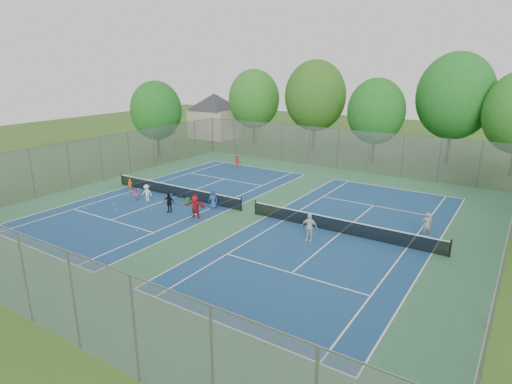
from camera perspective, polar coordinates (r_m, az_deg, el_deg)
ground at (r=30.60m, az=-1.02°, el=-2.79°), size 120.00×120.00×0.00m
court_pad at (r=30.60m, az=-1.02°, el=-2.77°), size 32.00×32.00×0.01m
court_left at (r=34.81m, az=-10.61°, el=-0.60°), size 10.97×23.77×0.01m
court_right at (r=27.54m, az=11.18°, el=-5.38°), size 10.97×23.77×0.01m
net_left at (r=34.69m, az=-10.65°, el=0.09°), size 12.87×0.10×0.91m
net_right at (r=27.38m, az=11.23°, el=-4.53°), size 12.87×0.10×0.91m
fence_north at (r=43.80m, az=10.84°, el=5.65°), size 32.00×0.10×4.00m
fence_south at (r=19.81m, az=-28.43°, el=-10.06°), size 32.00×0.10×4.00m
fence_west at (r=40.91m, az=-19.99°, el=4.15°), size 0.10×32.00×4.00m
fence_east at (r=25.24m, az=30.74°, el=-4.79°), size 0.10×32.00×4.00m
house at (r=61.52m, az=-5.58°, el=11.12°), size 11.03×11.03×7.30m
tree_nw at (r=55.07m, az=-0.27°, el=12.28°), size 6.40×6.40×9.58m
tree_nl at (r=51.97m, az=7.92°, el=12.57°), size 7.20×7.20×10.69m
tree_nc at (r=47.29m, az=15.71°, el=10.31°), size 6.00×6.00×8.85m
tree_nr at (r=48.49m, az=25.03°, el=11.49°), size 7.60×7.60×11.42m
tree_side_w at (r=49.09m, az=-13.17°, el=10.53°), size 5.60×5.60×8.47m
ball_crate at (r=34.53m, az=-11.51°, el=-0.54°), size 0.41×0.41×0.33m
ball_hopper at (r=32.85m, az=-9.04°, el=-1.18°), size 0.25×0.25×0.47m
student_a at (r=37.11m, az=-16.45°, el=0.90°), size 0.45×0.37×1.05m
student_b at (r=34.42m, az=-15.71°, el=-0.31°), size 0.51×0.41×0.99m
student_c at (r=34.07m, az=-14.36°, el=-0.11°), size 0.95×0.72×1.31m
student_d at (r=31.08m, az=-11.53°, el=-1.41°), size 0.91×0.55×1.45m
student_e at (r=31.46m, az=-5.75°, el=-0.95°), size 0.77×0.59×1.42m
student_f at (r=29.61m, az=-8.11°, el=-1.88°), size 1.67×0.95×1.72m
child_far_baseline at (r=43.95m, az=-2.51°, el=4.14°), size 0.90×0.67×1.25m
instructor at (r=28.22m, az=21.84°, el=-4.07°), size 0.69×0.60×1.59m
teen_court_b at (r=25.86m, az=7.10°, el=-4.67°), size 1.06×0.60×1.71m
tennis_ball_0 at (r=28.31m, az=-15.63°, el=-5.03°), size 0.07×0.07×0.07m
tennis_ball_1 at (r=35.17m, az=-18.65°, el=-1.00°), size 0.07×0.07×0.07m
tennis_ball_2 at (r=27.44m, az=-13.42°, el=-5.57°), size 0.07×0.07×0.07m
tennis_ball_3 at (r=32.83m, az=-18.19°, el=-2.21°), size 0.07×0.07×0.07m
tennis_ball_4 at (r=35.96m, az=-16.66°, el=-0.43°), size 0.07×0.07×0.07m
tennis_ball_5 at (r=30.66m, az=-7.17°, el=-2.81°), size 0.07×0.07×0.07m
tennis_ball_6 at (r=31.94m, az=-13.74°, el=-2.36°), size 0.07×0.07×0.07m
tennis_ball_7 at (r=33.88m, az=-15.03°, el=-1.35°), size 0.07×0.07×0.07m
tennis_ball_8 at (r=34.79m, az=-14.54°, el=-0.84°), size 0.07×0.07×0.07m
tennis_ball_9 at (r=33.90m, az=-18.39°, el=-1.64°), size 0.07×0.07×0.07m
tennis_ball_10 at (r=32.91m, az=-9.69°, el=-1.54°), size 0.07×0.07×0.07m
tennis_ball_11 at (r=33.75m, az=-21.75°, el=-2.07°), size 0.07×0.07×0.07m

